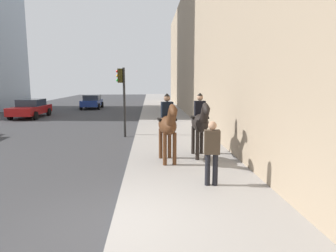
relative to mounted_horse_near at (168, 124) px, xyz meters
name	(u,v)px	position (x,y,z in m)	size (l,w,h in m)	color
sidewalk_slab	(209,223)	(-4.31, -0.57, -1.36)	(120.00, 3.86, 0.12)	gray
mounted_horse_near	(168,124)	(0.00, 0.00, 0.00)	(2.15, 0.73, 2.32)	#4C2B16
mounted_horse_far	(200,122)	(0.58, -1.20, -0.01)	(2.15, 0.61, 2.31)	black
pedestrian_greeting	(212,149)	(-2.35, -1.00, -0.32)	(0.30, 0.43, 1.70)	black
car_near_lane	(31,108)	(14.10, 9.98, -0.68)	(4.49, 2.15, 1.44)	maroon
car_far_lane	(92,101)	(21.67, 6.64, -0.66)	(3.84, 1.98, 1.44)	navy
traffic_light_near_curb	(122,91)	(5.34, 1.97, 0.95)	(0.20, 0.44, 3.51)	black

